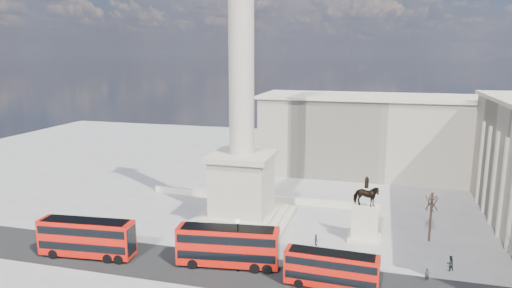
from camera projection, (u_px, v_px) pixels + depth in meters
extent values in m
plane|color=#9E9B96|center=(232.00, 236.00, 63.85)|extent=(180.00, 180.00, 0.00)
cube|color=#242424|center=(246.00, 273.00, 53.10)|extent=(120.00, 9.00, 0.01)
cube|color=beige|center=(242.00, 220.00, 68.48)|extent=(14.00, 14.00, 1.00)
cube|color=beige|center=(242.00, 215.00, 68.34)|extent=(12.00, 12.00, 0.50)
cube|color=beige|center=(242.00, 212.00, 68.24)|extent=(10.00, 10.00, 0.50)
cube|color=beige|center=(242.00, 185.00, 67.40)|extent=(8.00, 8.00, 8.00)
cube|color=beige|center=(242.00, 156.00, 66.54)|extent=(9.00, 9.00, 0.80)
cylinder|color=#BDB19C|center=(241.00, 34.00, 63.13)|extent=(3.60, 3.60, 34.00)
cube|color=beige|center=(261.00, 198.00, 78.87)|extent=(40.00, 0.60, 1.10)
cube|color=beige|center=(383.00, 137.00, 94.91)|extent=(50.00, 16.00, 16.00)
cube|color=beige|center=(385.00, 97.00, 93.28)|extent=(51.00, 17.00, 0.60)
cube|color=red|center=(87.00, 237.00, 56.85)|extent=(12.19, 3.80, 4.41)
cube|color=black|center=(87.00, 243.00, 57.00)|extent=(11.72, 3.81, 0.98)
cube|color=black|center=(86.00, 228.00, 56.62)|extent=(11.72, 3.81, 0.98)
cube|color=black|center=(85.00, 220.00, 56.41)|extent=(10.97, 3.42, 0.07)
cylinder|color=black|center=(59.00, 250.00, 57.93)|extent=(1.45, 2.94, 1.20)
cylinder|color=black|center=(113.00, 254.00, 56.66)|extent=(1.45, 2.94, 1.20)
cylinder|color=black|center=(123.00, 255.00, 56.41)|extent=(1.45, 2.94, 1.20)
cube|color=red|center=(228.00, 246.00, 54.27)|extent=(12.41, 4.28, 4.48)
cube|color=black|center=(228.00, 252.00, 54.42)|extent=(11.94, 4.28, 1.00)
cube|color=black|center=(228.00, 236.00, 54.03)|extent=(11.94, 4.28, 1.00)
cube|color=black|center=(228.00, 228.00, 53.82)|extent=(11.17, 3.85, 0.07)
cylinder|color=black|center=(196.00, 259.00, 55.22)|extent=(1.57, 3.01, 1.22)
cylinder|color=black|center=(256.00, 263.00, 54.19)|extent=(1.57, 3.01, 1.22)
cylinder|color=black|center=(268.00, 264.00, 53.99)|extent=(1.57, 3.01, 1.22)
cube|color=red|center=(331.00, 269.00, 49.33)|extent=(10.20, 2.71, 3.73)
cube|color=black|center=(331.00, 275.00, 49.46)|extent=(9.80, 2.75, 0.83)
cube|color=black|center=(332.00, 261.00, 49.14)|extent=(9.80, 2.75, 0.83)
cube|color=black|center=(332.00, 253.00, 48.96)|extent=(9.18, 2.44, 0.06)
cylinder|color=black|center=(301.00, 279.00, 50.65)|extent=(1.11, 2.46, 1.01)
cylinder|color=black|center=(357.00, 287.00, 48.82)|extent=(1.11, 2.46, 1.01)
cylinder|color=black|center=(238.00, 269.00, 53.59)|extent=(0.43, 0.43, 0.49)
cylinder|color=black|center=(238.00, 247.00, 53.06)|extent=(0.16, 0.16, 5.89)
cylinder|color=black|center=(238.00, 224.00, 52.50)|extent=(0.29, 0.29, 0.29)
sphere|color=silver|center=(238.00, 221.00, 52.43)|extent=(0.55, 0.55, 0.55)
cube|color=beige|center=(364.00, 238.00, 62.53)|extent=(4.36, 3.27, 0.55)
cube|color=beige|center=(365.00, 223.00, 62.11)|extent=(3.49, 2.40, 4.80)
imported|color=black|center=(366.00, 196.00, 61.35)|extent=(3.67, 2.04, 2.95)
cylinder|color=black|center=(367.00, 183.00, 61.01)|extent=(0.55, 0.55, 1.31)
sphere|color=black|center=(367.00, 178.00, 60.86)|extent=(0.39, 0.39, 0.39)
cylinder|color=#332319|center=(431.00, 217.00, 61.46)|extent=(0.32, 0.32, 6.87)
imported|color=#242A24|center=(427.00, 275.00, 51.02)|extent=(0.64, 0.51, 1.54)
imported|color=#242A24|center=(450.00, 263.00, 53.49)|extent=(1.15, 1.09, 1.87)
imported|color=#242A24|center=(316.00, 240.00, 60.52)|extent=(0.68, 1.00, 1.58)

